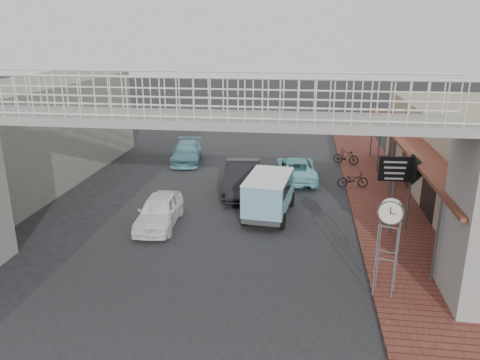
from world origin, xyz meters
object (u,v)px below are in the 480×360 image
(street_clock, at_px, (391,216))
(angkot_far, at_px, (187,152))
(dark_sedan, at_px, (242,178))
(motorcycle_far, at_px, (346,157))
(angkot_van, at_px, (269,190))
(white_hatchback, at_px, (159,211))
(angkot_curb, at_px, (296,169))
(arrow_sign, at_px, (418,170))
(motorcycle_near, at_px, (353,180))

(street_clock, bearing_deg, angkot_far, 141.36)
(dark_sedan, distance_m, angkot_far, 6.50)
(dark_sedan, xyz_separation_m, motorcycle_far, (5.30, 5.56, -0.22))
(angkot_van, bearing_deg, street_clock, -50.48)
(motorcycle_far, height_order, street_clock, street_clock)
(white_hatchback, relative_size, dark_sedan, 0.79)
(angkot_curb, relative_size, angkot_far, 1.07)
(angkot_curb, height_order, arrow_sign, arrow_sign)
(white_hatchback, xyz_separation_m, street_clock, (8.07, -4.19, 1.90))
(dark_sedan, xyz_separation_m, angkot_van, (1.49, -2.77, 0.40))
(motorcycle_near, bearing_deg, angkot_van, 127.16)
(angkot_curb, bearing_deg, motorcycle_far, -136.88)
(white_hatchback, relative_size, arrow_sign, 1.15)
(angkot_curb, bearing_deg, motorcycle_near, 152.01)
(angkot_van, bearing_deg, angkot_far, 131.01)
(dark_sedan, height_order, street_clock, street_clock)
(white_hatchback, xyz_separation_m, angkot_van, (4.26, 1.60, 0.54))
(street_clock, height_order, arrow_sign, arrow_sign)
(dark_sedan, relative_size, motorcycle_far, 3.13)
(white_hatchback, height_order, arrow_sign, arrow_sign)
(white_hatchback, distance_m, angkot_curb, 8.66)
(white_hatchback, height_order, angkot_far, white_hatchback)
(dark_sedan, bearing_deg, street_clock, -62.80)
(dark_sedan, distance_m, angkot_van, 3.17)
(white_hatchback, height_order, angkot_curb, white_hatchback)
(angkot_van, distance_m, street_clock, 7.06)
(dark_sedan, relative_size, angkot_far, 1.14)
(motorcycle_near, bearing_deg, angkot_far, 57.94)
(angkot_curb, relative_size, angkot_van, 1.11)
(angkot_far, bearing_deg, motorcycle_near, -30.31)
(angkot_far, xyz_separation_m, motorcycle_far, (9.30, 0.44, -0.04))
(angkot_far, xyz_separation_m, street_clock, (9.30, -13.69, 1.93))
(dark_sedan, bearing_deg, motorcycle_near, 9.00)
(angkot_van, bearing_deg, arrow_sign, -8.56)
(angkot_van, relative_size, arrow_sign, 1.23)
(white_hatchback, distance_m, motorcycle_far, 12.80)
(angkot_curb, bearing_deg, angkot_van, 74.67)
(dark_sedan, distance_m, street_clock, 10.22)
(motorcycle_near, bearing_deg, arrow_sign, -172.81)
(white_hatchback, distance_m, motorcycle_near, 9.85)
(street_clock, relative_size, arrow_sign, 0.92)
(angkot_curb, xyz_separation_m, motorcycle_near, (2.80, -1.22, -0.10))
(motorcycle_near, bearing_deg, angkot_curb, 56.89)
(motorcycle_near, height_order, arrow_sign, arrow_sign)
(angkot_far, height_order, motorcycle_near, angkot_far)
(angkot_van, xyz_separation_m, arrow_sign, (5.47, -1.44, 1.48))
(dark_sedan, xyz_separation_m, angkot_curb, (2.50, 2.49, -0.16))
(motorcycle_far, relative_size, street_clock, 0.50)
(angkot_far, height_order, motorcycle_far, angkot_far)
(angkot_far, distance_m, arrow_sign, 14.54)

